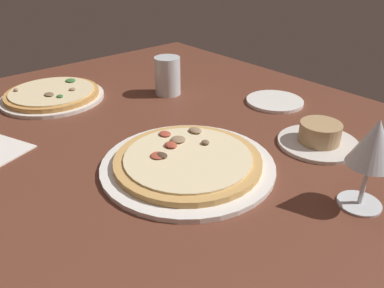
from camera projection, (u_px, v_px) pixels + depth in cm
name	position (u px, v px, depth cm)	size (l,w,h in cm)	color
dining_table	(196.00, 155.00, 83.30)	(150.00, 110.00, 4.00)	brown
pizza_main	(188.00, 162.00, 74.69)	(33.97, 33.97, 3.38)	white
pizza_side	(53.00, 95.00, 106.03)	(27.76, 27.76, 3.36)	silver
ramekin_on_saucer	(319.00, 137.00, 82.45)	(17.30, 17.30, 5.12)	silver
wine_glass_far	(374.00, 146.00, 59.44)	(7.55, 7.55, 15.85)	silver
water_glass	(168.00, 78.00, 108.14)	(7.22, 7.22, 10.59)	silver
side_plate	(275.00, 101.00, 103.93)	(15.32, 15.32, 0.90)	white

